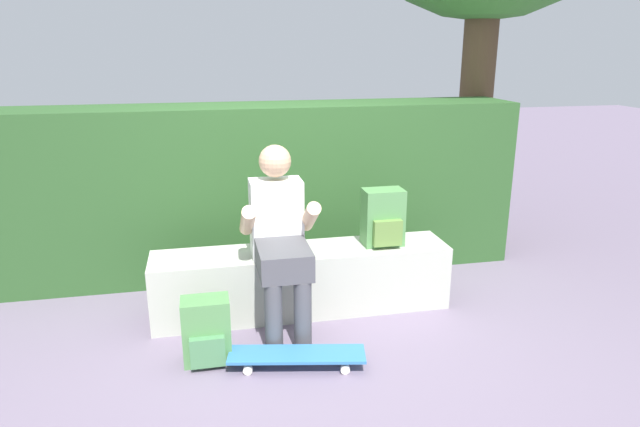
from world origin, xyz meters
name	(u,v)px	position (x,y,z in m)	size (l,w,h in m)	color
ground_plane	(313,335)	(0.00, 0.00, 0.00)	(24.00, 24.00, 0.00)	slate
bench_main	(302,280)	(0.00, 0.38, 0.23)	(2.06, 0.41, 0.46)	#B2B5A6
person_skater	(280,234)	(-0.18, 0.17, 0.65)	(0.49, 0.62, 1.21)	white
skateboard_near_person	(297,355)	(-0.16, -0.35, 0.07)	(0.82, 0.35, 0.09)	teal
backpack_on_bench	(383,218)	(0.58, 0.37, 0.65)	(0.28, 0.23, 0.40)	#51894C
backpack_on_ground	(207,332)	(-0.67, -0.17, 0.19)	(0.28, 0.23, 0.40)	#51894C
hedge_row	(259,189)	(-0.20, 1.24, 0.68)	(4.20, 0.59, 1.36)	#2A5125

